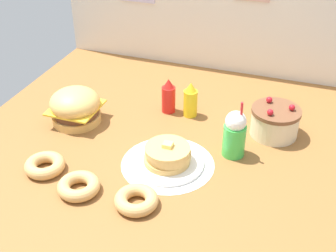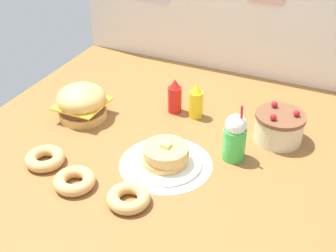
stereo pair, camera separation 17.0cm
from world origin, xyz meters
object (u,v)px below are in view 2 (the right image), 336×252
(pancake_stack, at_px, (166,157))
(mustard_bottle, at_px, (196,102))
(ketchup_bottle, at_px, (175,97))
(donut_vanilla, at_px, (129,198))
(burger, at_px, (82,103))
(cream_soda_cup, at_px, (235,137))
(layer_cake, at_px, (279,127))
(donut_pink_glaze, at_px, (45,158))
(donut_chocolate, at_px, (74,181))

(pancake_stack, bearing_deg, mustard_bottle, 93.79)
(ketchup_bottle, relative_size, donut_vanilla, 1.08)
(burger, relative_size, cream_soda_cup, 0.88)
(cream_soda_cup, bearing_deg, burger, 179.13)
(burger, xyz_separation_m, layer_cake, (1.08, 0.24, -0.02))
(pancake_stack, distance_m, donut_pink_glaze, 0.60)
(donut_pink_glaze, relative_size, donut_vanilla, 1.00)
(donut_vanilla, bearing_deg, mustard_bottle, 89.91)
(pancake_stack, xyz_separation_m, donut_chocolate, (-0.32, -0.32, -0.02))
(ketchup_bottle, bearing_deg, pancake_stack, -71.22)
(ketchup_bottle, bearing_deg, mustard_bottle, -0.22)
(cream_soda_cup, distance_m, donut_chocolate, 0.81)
(burger, distance_m, ketchup_bottle, 0.54)
(donut_chocolate, relative_size, donut_vanilla, 1.00)
(mustard_bottle, bearing_deg, ketchup_bottle, 179.78)
(pancake_stack, distance_m, donut_vanilla, 0.32)
(burger, bearing_deg, mustard_bottle, 25.22)
(pancake_stack, relative_size, cream_soda_cup, 1.13)
(layer_cake, distance_m, mustard_bottle, 0.49)
(mustard_bottle, relative_size, donut_pink_glaze, 1.08)
(cream_soda_cup, distance_m, donut_pink_glaze, 0.95)
(pancake_stack, height_order, donut_pink_glaze, pancake_stack)
(pancake_stack, distance_m, mustard_bottle, 0.49)
(ketchup_bottle, distance_m, donut_pink_glaze, 0.83)
(layer_cake, relative_size, donut_pink_glaze, 1.34)
(burger, relative_size, ketchup_bottle, 1.33)
(cream_soda_cup, distance_m, donut_vanilla, 0.62)
(donut_pink_glaze, relative_size, donut_chocolate, 1.00)
(pancake_stack, xyz_separation_m, mustard_bottle, (-0.03, 0.49, 0.05))
(burger, bearing_deg, donut_pink_glaze, -80.68)
(pancake_stack, xyz_separation_m, donut_pink_glaze, (-0.55, -0.24, -0.02))
(layer_cake, distance_m, donut_vanilla, 0.92)
(layer_cake, height_order, ketchup_bottle, ketchup_bottle)
(burger, height_order, layer_cake, burger)
(pancake_stack, relative_size, donut_pink_glaze, 1.83)
(donut_chocolate, bearing_deg, donut_vanilla, 0.38)
(donut_chocolate, distance_m, donut_vanilla, 0.29)
(ketchup_bottle, relative_size, cream_soda_cup, 0.67)
(layer_cake, distance_m, ketchup_bottle, 0.63)
(pancake_stack, distance_m, donut_chocolate, 0.46)
(cream_soda_cup, height_order, donut_chocolate, cream_soda_cup)
(pancake_stack, xyz_separation_m, ketchup_bottle, (-0.17, 0.49, 0.05))
(donut_pink_glaze, bearing_deg, donut_chocolate, -19.60)
(layer_cake, xyz_separation_m, donut_chocolate, (-0.78, -0.77, -0.05))
(mustard_bottle, relative_size, donut_vanilla, 1.08)
(pancake_stack, height_order, donut_vanilla, pancake_stack)
(mustard_bottle, bearing_deg, cream_soda_cup, -42.49)
(cream_soda_cup, height_order, donut_vanilla, cream_soda_cup)
(cream_soda_cup, xyz_separation_m, donut_vanilla, (-0.32, -0.52, -0.09))
(donut_pink_glaze, bearing_deg, donut_vanilla, -8.86)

